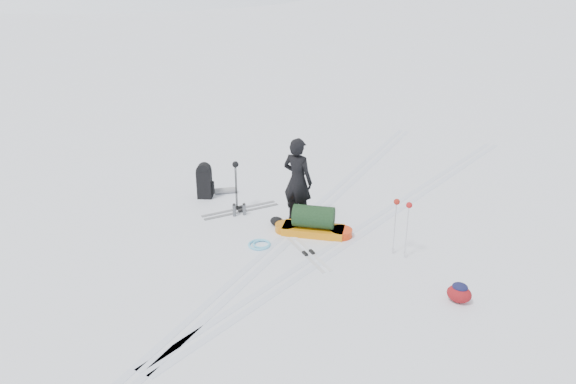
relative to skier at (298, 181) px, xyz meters
name	(u,v)px	position (x,y,z in m)	size (l,w,h in m)	color
ground	(289,236)	(0.22, -0.75, -1.01)	(200.00, 200.00, 0.00)	white
ski_tracks	(332,227)	(0.84, 0.13, -1.00)	(3.38, 17.97, 0.01)	silver
skier	(298,181)	(0.00, 0.00, 0.00)	(0.73, 0.48, 2.01)	black
pulk_sled	(313,223)	(0.63, -0.38, -0.75)	(1.80, 1.03, 0.66)	orange
expedition_rucksack	(207,182)	(-2.66, 0.03, -0.58)	(0.76, 0.94, 0.92)	black
ski_poles_black	(236,170)	(-1.57, -0.21, 0.01)	(0.17, 0.15, 1.25)	black
ski_poles_silver	(402,210)	(2.61, -0.34, 0.03)	(0.39, 0.16, 1.23)	silver
touring_skis_grey	(240,210)	(-1.47, -0.21, -0.99)	(1.23, 1.78, 0.07)	gray
touring_skis_white	(308,254)	(0.99, -1.25, -0.99)	(1.47, 1.08, 0.06)	silver
rope_coil	(260,244)	(-0.08, -1.45, -0.98)	(0.63, 0.63, 0.06)	#60C1EA
small_daypack	(459,293)	(4.12, -1.38, -0.82)	(0.45, 0.34, 0.38)	maroon
thermos_pair	(239,210)	(-1.33, -0.46, -0.86)	(0.24, 0.26, 0.32)	#57595E
stuff_sack	(277,221)	(-0.28, -0.44, -0.90)	(0.36, 0.29, 0.20)	black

